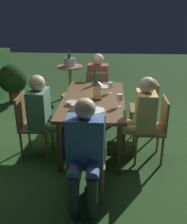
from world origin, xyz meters
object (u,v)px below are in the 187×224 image
object	(u,v)px
chair_head_far	(97,91)
wine_glass_a	(74,108)
dining_table	(94,102)
wine_glass_b	(120,98)
plate_a	(96,110)
green_bottle_on_table	(95,78)
side_table	(70,76)
ice_bucket	(70,61)
person_in_green	(44,113)
person_in_rust	(98,80)
bowl_olives	(76,108)
chair_side_left_a	(154,126)
chair_head_near	(87,152)
chair_side_left_b	(147,106)
potted_plant_by_hedge	(13,80)
person_in_mustard	(140,115)
chair_side_right_a	(31,123)
wine_glass_c	(110,86)
plate_b	(105,87)
bowl_bread	(72,103)
person_in_blue	(85,149)
lantern_centerpiece	(97,89)

from	to	relation	value
chair_head_far	wine_glass_a	xyz separation A→B (m)	(-1.84, 0.18, 0.36)
dining_table	wine_glass_b	size ratio (longest dim) A/B	10.15
plate_a	green_bottle_on_table	bearing A→B (deg)	3.63
wine_glass_a	side_table	distance (m)	3.04
ice_bucket	wine_glass_a	bearing A→B (deg)	-170.51
wine_glass_b	side_table	world-z (taller)	wine_glass_b
chair_head_far	person_in_green	size ratio (longest dim) A/B	0.76
person_in_green	wine_glass_b	xyz separation A→B (m)	(0.07, -1.00, 0.21)
person_in_rust	bowl_olives	xyz separation A→B (m)	(-1.78, 0.19, 0.11)
chair_side_left_a	wine_glass_a	size ratio (longest dim) A/B	5.15
person_in_rust	ice_bucket	world-z (taller)	person_in_rust
wine_glass_a	wine_glass_b	size ratio (longest dim) A/B	1.00
chair_head_near	chair_side_left_b	world-z (taller)	same
potted_plant_by_hedge	person_in_mustard	bearing A→B (deg)	-130.96
dining_table	chair_side_left_a	size ratio (longest dim) A/B	1.97
chair_side_left_a	person_in_green	distance (m)	1.48
ice_bucket	chair_head_near	bearing A→B (deg)	-168.50
green_bottle_on_table	chair_side_left_b	bearing A→B (deg)	-109.13
potted_plant_by_hedge	chair_side_right_a	bearing A→B (deg)	-154.99
chair_head_far	dining_table	bearing A→B (deg)	180.00
chair_head_far	wine_glass_c	xyz separation A→B (m)	(-0.85, -0.24, 0.36)
chair_side_left_b	plate_b	size ratio (longest dim) A/B	4.15
chair_side_right_a	bowl_bread	bearing A→B (deg)	-80.79
person_in_blue	side_table	bearing A→B (deg)	10.87
person_in_blue	plate_b	bearing A→B (deg)	-4.56
side_table	lantern_centerpiece	bearing A→B (deg)	-162.06
chair_head_near	ice_bucket	world-z (taller)	ice_bucket
green_bottle_on_table	wine_glass_c	size ratio (longest dim) A/B	1.72
person_in_blue	plate_b	xyz separation A→B (m)	(1.84, -0.15, 0.10)
person_in_mustard	wine_glass_a	bearing A→B (deg)	112.81
chair_side_left_b	lantern_centerpiece	distance (m)	0.96
chair_side_left_b	plate_b	xyz separation A→B (m)	(0.15, 0.68, 0.25)
chair_head_near	person_in_green	size ratio (longest dim) A/B	0.76
wine_glass_a	wine_glass_c	distance (m)	1.07
chair_head_near	plate_a	bearing A→B (deg)	-5.85
person_in_rust	chair_side_right_a	world-z (taller)	person_in_rust
chair_side_right_a	bowl_bread	size ratio (longest dim) A/B	5.73
chair_head_far	plate_a	bearing A→B (deg)	-177.77
potted_plant_by_hedge	dining_table	bearing A→B (deg)	-133.79
chair_head_far	chair_side_right_a	xyz separation A→B (m)	(-1.49, 0.83, 0.00)
dining_table	chair_head_near	bearing A→B (deg)	180.00
chair_side_left_a	side_table	size ratio (longest dim) A/B	1.24
chair_head_near	wine_glass_b	distance (m)	0.94
chair_head_far	bowl_olives	size ratio (longest dim) A/B	6.00
person_in_blue	wine_glass_a	xyz separation A→B (m)	(0.57, 0.18, 0.21)
person_in_mustard	chair_side_left_b	bearing A→B (deg)	-14.21
bowl_olives	lantern_centerpiece	bearing A→B (deg)	-29.23
person_in_mustard	lantern_centerpiece	bearing A→B (deg)	58.95
lantern_centerpiece	plate_b	distance (m)	0.60
plate_b	bowl_olives	size ratio (longest dim) A/B	1.45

